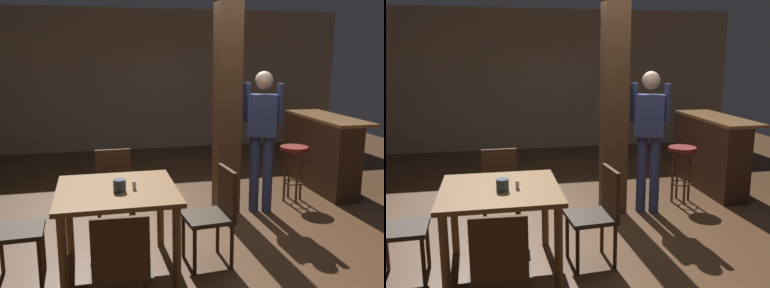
{
  "view_description": "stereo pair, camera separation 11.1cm",
  "coord_description": "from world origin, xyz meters",
  "views": [
    {
      "loc": [
        -1.15,
        -4.2,
        1.91
      ],
      "look_at": [
        -0.12,
        0.31,
        0.94
      ],
      "focal_mm": 40.0,
      "sensor_mm": 36.0,
      "label": 1
    },
    {
      "loc": [
        -1.04,
        -4.22,
        1.91
      ],
      "look_at": [
        -0.12,
        0.31,
        0.94
      ],
      "focal_mm": 40.0,
      "sensor_mm": 36.0,
      "label": 2
    }
  ],
  "objects": [
    {
      "name": "chair_south",
      "position": [
        -1.02,
        -1.5,
        0.51
      ],
      "size": [
        0.44,
        0.44,
        0.89
      ],
      "color": "#2D2319",
      "rests_on": "ground_plane"
    },
    {
      "name": "wall_back",
      "position": [
        0.0,
        4.5,
        1.4
      ],
      "size": [
        8.0,
        0.1,
        2.8
      ],
      "primitive_type": "cube",
      "color": "gray",
      "rests_on": "ground_plane"
    },
    {
      "name": "chair_west",
      "position": [
        -1.9,
        -0.59,
        0.51
      ],
      "size": [
        0.44,
        0.44,
        0.89
      ],
      "color": "#2D2319",
      "rests_on": "ground_plane"
    },
    {
      "name": "standing_person",
      "position": [
        0.8,
        0.52,
        1.0
      ],
      "size": [
        0.46,
        0.33,
        1.72
      ],
      "color": "navy",
      "rests_on": "ground_plane"
    },
    {
      "name": "salt_shaker",
      "position": [
        -0.85,
        -0.67,
        0.81
      ],
      "size": [
        0.03,
        0.03,
        0.07
      ],
      "primitive_type": "cylinder",
      "color": "silver",
      "rests_on": "dining_table"
    },
    {
      "name": "napkin_cup",
      "position": [
        -0.97,
        -0.7,
        0.83
      ],
      "size": [
        0.11,
        0.11,
        0.1
      ],
      "primitive_type": "cylinder",
      "color": "#33475B",
      "rests_on": "dining_table"
    },
    {
      "name": "chair_east",
      "position": [
        -0.12,
        -0.63,
        0.51
      ],
      "size": [
        0.45,
        0.45,
        0.89
      ],
      "color": "#2D2319",
      "rests_on": "ground_plane"
    },
    {
      "name": "bar_counter",
      "position": [
        2.01,
        1.3,
        0.53
      ],
      "size": [
        0.56,
        1.61,
        1.04
      ],
      "color": "brown",
      "rests_on": "ground_plane"
    },
    {
      "name": "pillar",
      "position": [
        0.39,
        0.64,
        1.4
      ],
      "size": [
        0.28,
        0.28,
        2.8
      ],
      "primitive_type": "cube",
      "color": "#4C301C",
      "rests_on": "ground_plane"
    },
    {
      "name": "ground_plane",
      "position": [
        0.0,
        0.0,
        0.0
      ],
      "size": [
        10.8,
        10.8,
        0.0
      ],
      "primitive_type": "plane",
      "color": "#4C301C"
    },
    {
      "name": "bar_stool_near",
      "position": [
        1.37,
        0.81,
        0.56
      ],
      "size": [
        0.36,
        0.36,
        0.73
      ],
      "color": "maroon",
      "rests_on": "ground_plane"
    },
    {
      "name": "dining_table",
      "position": [
        -0.99,
        -0.62,
        0.66
      ],
      "size": [
        1.02,
        1.02,
        0.78
      ],
      "color": "brown",
      "rests_on": "ground_plane"
    },
    {
      "name": "chair_north",
      "position": [
        -0.98,
        0.29,
        0.51
      ],
      "size": [
        0.43,
        0.43,
        0.89
      ],
      "color": "#2D2319",
      "rests_on": "ground_plane"
    }
  ]
}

